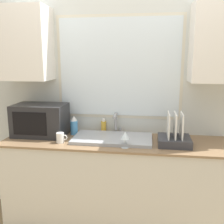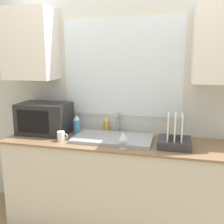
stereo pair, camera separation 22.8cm
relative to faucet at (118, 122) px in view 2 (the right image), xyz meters
The scene contains 10 objects.
countertop 0.61m from the faucet, 84.62° to the right, with size 2.12×0.60×0.89m.
wall_back 0.38m from the faucet, 70.27° to the left, with size 6.00×0.38×2.60m.
sink_basin 0.24m from the faucet, 91.28° to the right, with size 0.74×0.41×0.03m.
faucet is the anchor object (origin of this frame).
microwave 0.76m from the faucet, 168.22° to the right, with size 0.51×0.33×0.32m.
dish_rack 0.62m from the faucet, 25.20° to the right, with size 0.29×0.29×0.29m.
spray_bottle 0.43m from the faucet, 168.76° to the right, with size 0.07×0.07×0.19m.
soap_bottle 0.15m from the faucet, 167.27° to the left, with size 0.05×0.05×0.15m.
mug_near_sink 0.60m from the faucet, 142.42° to the right, with size 0.10×0.07×0.09m.
wine_glass 0.43m from the faucet, 71.87° to the right, with size 0.08×0.08×0.14m.
Camera 2 is at (0.53, -2.02, 1.66)m, focal length 42.00 mm.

